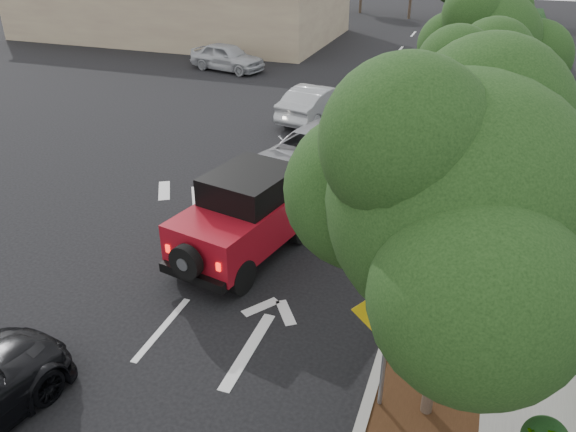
% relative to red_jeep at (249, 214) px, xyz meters
% --- Properties ---
extents(ground, '(120.00, 120.00, 0.00)m').
position_rel_red_jeep_xyz_m(ground, '(-0.55, -3.49, -1.14)').
color(ground, black).
rests_on(ground, ground).
extents(curb, '(0.20, 70.00, 0.15)m').
position_rel_red_jeep_xyz_m(curb, '(4.05, 8.51, -1.06)').
color(curb, '#9E9B93').
rests_on(curb, ground).
extents(planting_strip, '(1.80, 70.00, 0.12)m').
position_rel_red_jeep_xyz_m(planting_strip, '(5.05, 8.51, -1.08)').
color(planting_strip, black).
rests_on(planting_strip, ground).
extents(sidewalk, '(2.00, 70.00, 0.12)m').
position_rel_red_jeep_xyz_m(sidewalk, '(6.95, 8.51, -1.08)').
color(sidewalk, gray).
rests_on(sidewalk, ground).
extents(hedge, '(0.80, 70.00, 0.80)m').
position_rel_red_jeep_xyz_m(hedge, '(8.35, 8.51, -0.74)').
color(hedge, black).
rests_on(hedge, ground).
extents(commercial_building, '(22.00, 12.00, 4.00)m').
position_rel_red_jeep_xyz_m(commercial_building, '(-16.55, 26.51, 0.86)').
color(commercial_building, gray).
rests_on(commercial_building, ground).
extents(transmission_tower, '(7.00, 4.00, 28.00)m').
position_rel_red_jeep_xyz_m(transmission_tower, '(5.45, 44.51, -1.14)').
color(transmission_tower, slate).
rests_on(transmission_tower, ground).
extents(street_tree_near, '(3.80, 3.80, 5.92)m').
position_rel_red_jeep_xyz_m(street_tree_near, '(5.05, -3.99, -1.14)').
color(street_tree_near, black).
rests_on(street_tree_near, ground).
extents(street_tree_mid, '(3.20, 3.20, 5.32)m').
position_rel_red_jeep_xyz_m(street_tree_mid, '(5.05, 3.01, -1.14)').
color(street_tree_mid, black).
rests_on(street_tree_mid, ground).
extents(street_tree_far, '(3.40, 3.40, 5.62)m').
position_rel_red_jeep_xyz_m(street_tree_far, '(5.05, 9.51, -1.14)').
color(street_tree_far, black).
rests_on(street_tree_far, ground).
extents(light_pole_a, '(2.00, 0.22, 9.00)m').
position_rel_red_jeep_xyz_m(light_pole_a, '(-7.05, 22.51, -1.14)').
color(light_pole_a, slate).
rests_on(light_pole_a, ground).
extents(light_pole_b, '(2.00, 0.22, 9.00)m').
position_rel_red_jeep_xyz_m(light_pole_b, '(-8.05, 34.51, -1.14)').
color(light_pole_b, slate).
rests_on(light_pole_b, ground).
extents(red_jeep, '(2.70, 4.55, 2.24)m').
position_rel_red_jeep_xyz_m(red_jeep, '(0.00, 0.00, 0.00)').
color(red_jeep, black).
rests_on(red_jeep, ground).
extents(silver_suv_ahead, '(4.07, 6.37, 1.63)m').
position_rel_red_jeep_xyz_m(silver_suv_ahead, '(0.15, 5.11, -0.32)').
color(silver_suv_ahead, '#9D9EA4').
rests_on(silver_suv_ahead, ground).
extents(silver_sedan_oncoming, '(2.47, 4.70, 1.47)m').
position_rel_red_jeep_xyz_m(silver_sedan_oncoming, '(-1.55, 11.06, -0.40)').
color(silver_sedan_oncoming, '#A7AAAE').
rests_on(silver_sedan_oncoming, ground).
extents(parked_suv, '(4.70, 2.70, 1.51)m').
position_rel_red_jeep_xyz_m(parked_suv, '(-8.89, 17.68, -0.38)').
color(parked_suv, '#B3B6BB').
rests_on(parked_suv, ground).
extents(speed_hump_sign, '(1.21, 0.15, 2.58)m').
position_rel_red_jeep_xyz_m(speed_hump_sign, '(4.25, -4.13, 0.65)').
color(speed_hump_sign, slate).
rests_on(speed_hump_sign, ground).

